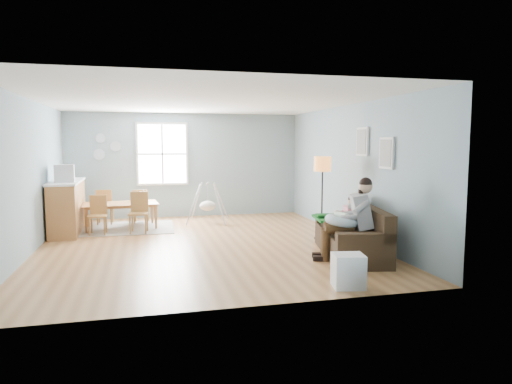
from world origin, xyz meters
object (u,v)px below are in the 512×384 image
object	(u,v)px
floor_lamp	(322,171)
counter	(67,206)
chair_sw	(98,213)
chair_se	(139,210)
storage_cube	(348,271)
father	(351,216)
baby_swing	(208,205)
monitor	(64,173)
dining_table	(121,216)
sofa	(354,238)
toddler	(347,213)
chair_ne	(141,205)
chair_nw	(104,205)

from	to	relation	value
floor_lamp	counter	distance (m)	5.51
chair_sw	chair_se	bearing A→B (deg)	-1.67
floor_lamp	storage_cube	bearing A→B (deg)	-105.65
father	baby_swing	size ratio (longest dim) A/B	1.18
chair_sw	monitor	world-z (taller)	monitor
father	counter	bearing A→B (deg)	143.33
dining_table	counter	xyz separation A→B (m)	(-1.10, -0.17, 0.28)
father	chair_se	size ratio (longest dim) A/B	1.56
baby_swing	monitor	bearing A→B (deg)	-165.12
storage_cube	chair_sw	world-z (taller)	chair_sw
sofa	toddler	bearing A→B (deg)	99.45
toddler	chair_ne	xyz separation A→B (m)	(-3.53, 3.92, -0.24)
toddler	baby_swing	xyz separation A→B (m)	(-1.96, 3.62, -0.26)
father	floor_lamp	world-z (taller)	floor_lamp
toddler	monitor	world-z (taller)	monitor
father	monitor	distance (m)	5.91
father	chair_sw	distance (m)	5.37
floor_lamp	storage_cube	distance (m)	3.31
chair_se	chair_ne	distance (m)	1.16
toddler	baby_swing	distance (m)	4.13
toddler	chair_nw	bearing A→B (deg)	137.84
sofa	counter	world-z (taller)	counter
chair_sw	baby_swing	bearing A→B (deg)	18.72
father	dining_table	world-z (taller)	father
sofa	counter	xyz separation A→B (m)	(-5.10, 3.40, 0.27)
floor_lamp	baby_swing	world-z (taller)	floor_lamp
monitor	storage_cube	bearing A→B (deg)	-47.70
storage_cube	chair_sw	xyz separation A→B (m)	(-3.57, 4.61, 0.23)
sofa	chair_ne	size ratio (longest dim) A/B	2.68
dining_table	counter	size ratio (longest dim) A/B	0.81
sofa	dining_table	bearing A→B (deg)	138.25
sofa	counter	size ratio (longest dim) A/B	1.09
father	dining_table	distance (m)	5.42
storage_cube	chair_nw	bearing A→B (deg)	121.45
chair_nw	counter	xyz separation A→B (m)	(-0.70, -0.77, 0.10)
chair_se	chair_nw	bearing A→B (deg)	124.17
father	dining_table	bearing A→B (deg)	134.87
toddler	chair_nw	size ratio (longest dim) A/B	0.94
floor_lamp	sofa	bearing A→B (deg)	-88.62
toddler	monitor	size ratio (longest dim) A/B	1.91
father	chair_sw	world-z (taller)	father
sofa	counter	bearing A→B (deg)	146.33
dining_table	chair_sw	world-z (taller)	chair_sw
chair_ne	baby_swing	distance (m)	1.60
dining_table	chair_se	xyz separation A→B (m)	(0.40, -0.59, 0.21)
dining_table	chair_sw	size ratio (longest dim) A/B	1.98
chair_ne	chair_sw	bearing A→B (deg)	-127.75
toddler	floor_lamp	xyz separation A→B (m)	(0.00, 1.18, 0.68)
chair_se	monitor	size ratio (longest dim) A/B	2.12
chair_se	counter	bearing A→B (deg)	164.53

